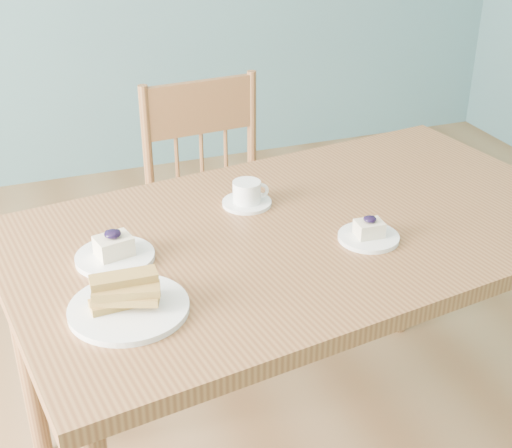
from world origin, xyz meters
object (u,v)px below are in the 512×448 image
Objects in this scene: dining_chair at (218,218)px; coffee_cup at (247,195)px; cheesecake_plate_near at (369,234)px; biscotti_plate at (128,301)px; cheesecake_plate_far at (115,252)px; dining_table at (304,252)px.

dining_chair reaches higher than coffee_cup.
cheesecake_plate_near is at bearing -41.61° from coffee_cup.
coffee_cup is 0.53× the size of biscotti_plate.
coffee_cup reaches higher than cheesecake_plate_near.
cheesecake_plate_near is 1.13× the size of coffee_cup.
dining_chair is 5.20× the size of cheesecake_plate_far.
biscotti_plate reaches higher than coffee_cup.
dining_table is 0.72m from dining_chair.
dining_chair reaches higher than cheesecake_plate_far.
coffee_cup reaches higher than dining_table.
coffee_cup is at bearing 113.28° from dining_table.
biscotti_plate is at bearing -164.42° from dining_table.
biscotti_plate is (-0.49, -0.22, 0.10)m from dining_table.
dining_table is at bearing 133.03° from cheesecake_plate_near.
biscotti_plate reaches higher than cheesecake_plate_near.
cheesecake_plate_near is at bearing -55.33° from dining_table.
cheesecake_plate_near is 0.60× the size of biscotti_plate.
coffee_cup is (0.38, 0.16, 0.01)m from cheesecake_plate_far.
cheesecake_plate_far is at bearing 168.81° from cheesecake_plate_near.
cheesecake_plate_far reaches higher than dining_table.
cheesecake_plate_near is at bearing 9.11° from biscotti_plate.
cheesecake_plate_far is at bearing -145.44° from coffee_cup.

